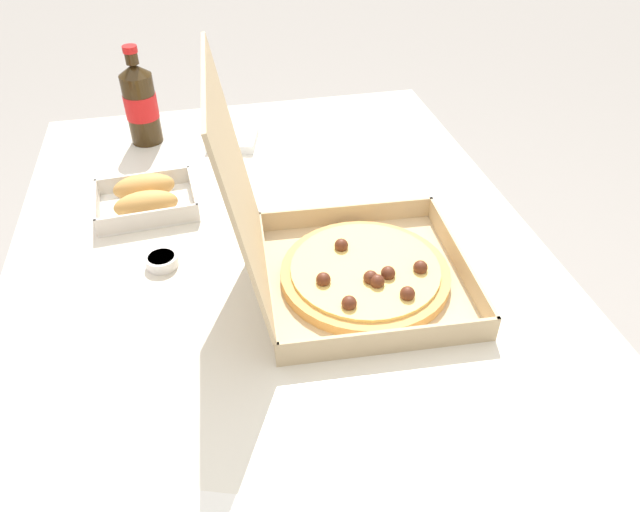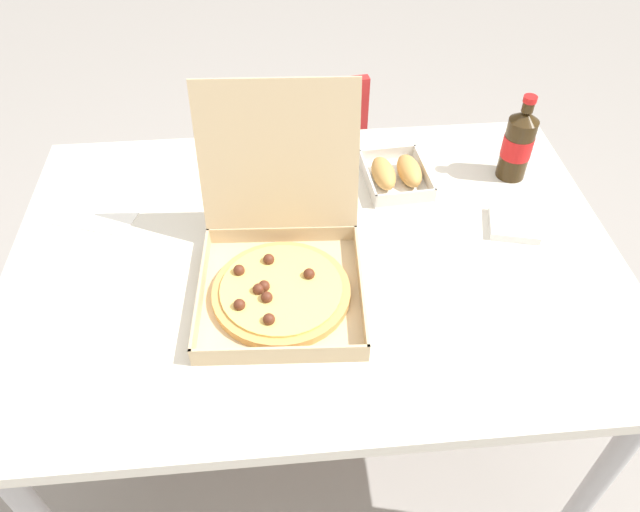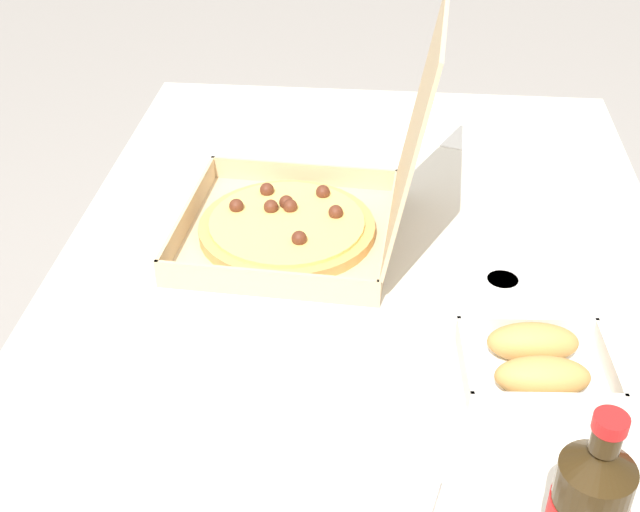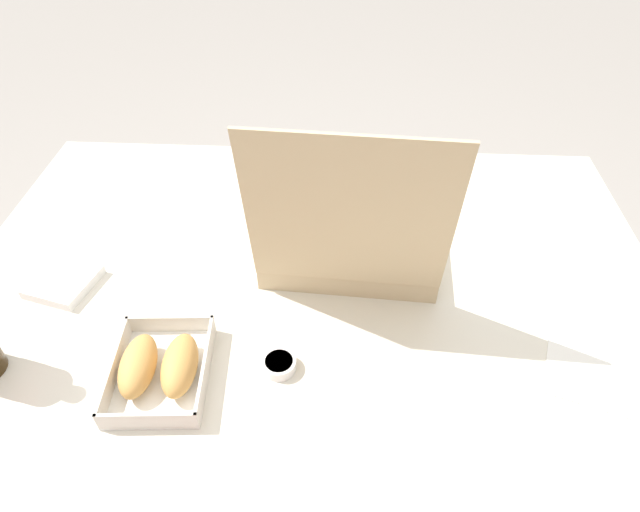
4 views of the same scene
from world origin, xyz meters
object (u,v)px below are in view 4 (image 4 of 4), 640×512
(pizza_box_open, at_px, (352,231))
(dipping_sauce_cup, at_px, (279,364))
(bread_side_box, at_px, (160,367))
(paper_menu, at_px, (614,376))
(napkin_pile, at_px, (63,282))

(pizza_box_open, xyz_separation_m, dipping_sauce_cup, (0.11, 0.30, -0.04))
(bread_side_box, bearing_deg, paper_menu, -176.85)
(pizza_box_open, bearing_deg, dipping_sauce_cup, 68.93)
(pizza_box_open, height_order, paper_menu, pizza_box_open)
(pizza_box_open, relative_size, paper_menu, 1.97)
(pizza_box_open, bearing_deg, paper_menu, 146.51)
(paper_menu, xyz_separation_m, dipping_sauce_cup, (0.54, 0.01, 0.01))
(pizza_box_open, relative_size, dipping_sauce_cup, 7.37)
(pizza_box_open, height_order, dipping_sauce_cup, pizza_box_open)
(napkin_pile, relative_size, dipping_sauce_cup, 1.96)
(bread_side_box, xyz_separation_m, napkin_pile, (0.24, -0.19, -0.02))
(bread_side_box, bearing_deg, pizza_box_open, -132.94)
(pizza_box_open, distance_m, paper_menu, 0.52)
(bread_side_box, xyz_separation_m, paper_menu, (-0.73, -0.04, -0.02))
(dipping_sauce_cup, bearing_deg, pizza_box_open, -111.07)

